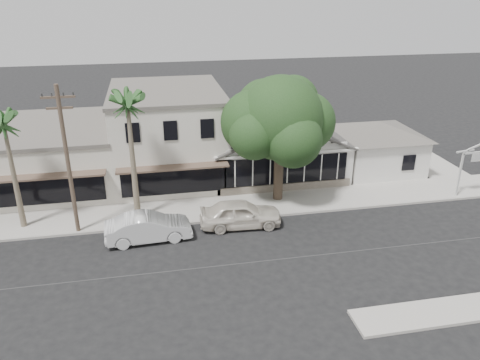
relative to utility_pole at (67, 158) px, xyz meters
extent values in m
plane|color=black|center=(9.00, -5.20, -4.79)|extent=(140.00, 140.00, 0.00)
cube|color=#9E9991|center=(1.00, 1.55, -4.71)|extent=(90.00, 3.50, 0.15)
cube|color=white|center=(14.00, 7.30, -3.29)|extent=(10.00, 8.00, 3.00)
cube|color=black|center=(14.00, 3.24, -3.04)|extent=(8.80, 0.10, 2.00)
cube|color=#60564C|center=(14.00, 3.25, -4.44)|extent=(9.60, 0.18, 0.70)
cube|color=white|center=(22.20, 6.30, -3.29)|extent=(6.00, 6.00, 3.00)
cube|color=white|center=(25.40, 0.10, -3.14)|extent=(0.12, 0.12, 3.30)
cube|color=beige|center=(6.00, 8.30, -1.54)|extent=(8.00, 10.00, 6.50)
cube|color=silver|center=(-3.00, 8.30, -2.69)|extent=(10.00, 10.00, 4.20)
cylinder|color=brown|center=(0.00, 0.00, -0.29)|extent=(0.24, 0.24, 9.00)
cube|color=brown|center=(0.00, 0.00, 3.51)|extent=(1.80, 0.12, 0.12)
cube|color=brown|center=(0.00, 0.00, 2.91)|extent=(1.40, 0.12, 0.12)
imported|color=beige|center=(9.79, -1.05, -3.93)|extent=(5.11, 2.28, 1.71)
imported|color=silver|center=(4.19, -1.68, -3.97)|extent=(5.06, 2.03, 1.64)
cylinder|color=#4B3C2D|center=(13.03, 2.10, -3.08)|extent=(0.64, 0.64, 3.42)
sphere|color=#1C3716|center=(13.03, 2.10, 1.08)|extent=(5.55, 5.55, 5.55)
sphere|color=#1C3716|center=(14.96, 2.74, 0.55)|extent=(4.06, 4.06, 4.06)
sphere|color=#1C3716|center=(11.33, 2.53, 0.76)|extent=(4.27, 4.27, 4.27)
sphere|color=#1C3716|center=(13.46, 0.50, 0.12)|extent=(3.63, 3.63, 3.63)
sphere|color=#1C3716|center=(12.39, 3.81, 1.40)|extent=(3.84, 3.84, 3.84)
sphere|color=#1C3716|center=(14.32, 3.60, 1.83)|extent=(3.42, 3.42, 3.42)
sphere|color=#1C3716|center=(11.11, 1.25, 0.34)|extent=(3.20, 3.20, 3.20)
cone|color=#726651|center=(3.54, 1.11, -1.12)|extent=(0.41, 0.41, 7.33)
cone|color=#726651|center=(-3.35, 1.26, -1.56)|extent=(0.38, 0.38, 6.45)
camera|label=1|loc=(4.83, -26.20, 9.22)|focal=35.00mm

